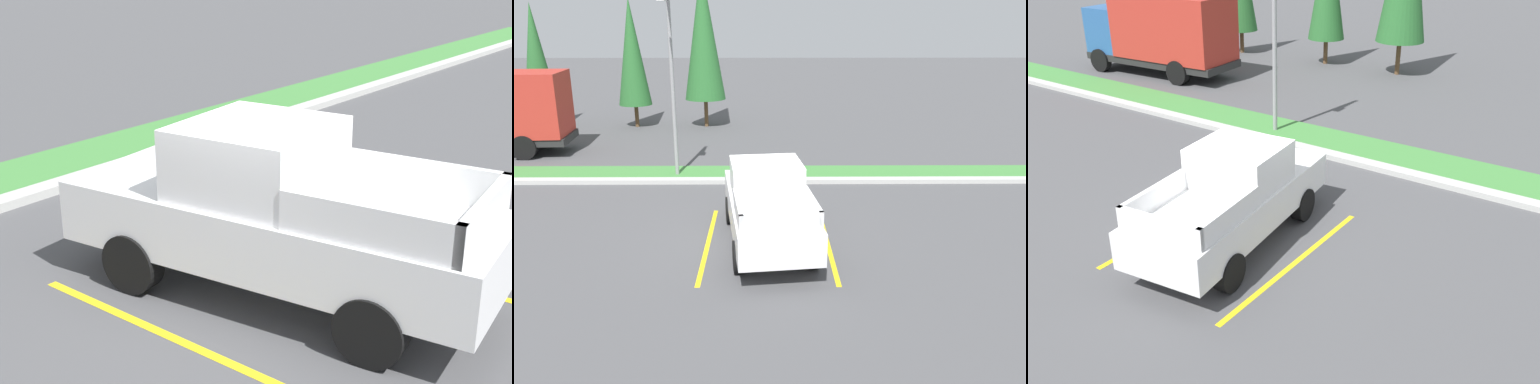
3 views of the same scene
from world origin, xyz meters
TOP-DOWN VIEW (x-y plane):
  - ground_plane at (0.00, 0.00)m, footprint 120.00×120.00m
  - parking_line_near at (-1.40, -0.23)m, footprint 0.12×4.80m
  - parking_line_far at (1.70, -0.23)m, footprint 0.12×4.80m
  - curb_strip at (0.00, 5.00)m, footprint 56.00×0.40m
  - grass_median at (0.00, 6.10)m, footprint 56.00×1.80m
  - pickup_truck_main at (0.14, -0.17)m, footprint 2.51×5.42m
  - street_light at (-3.13, 5.73)m, footprint 0.24×1.49m
  - cypress_tree_leftmost at (-11.33, 14.57)m, footprint 1.61×1.61m
  - cypress_tree_left_inner at (-6.61, 14.88)m, footprint 1.67×1.67m
  - cypress_tree_center at (-2.99, 14.94)m, footprint 2.07×2.07m

SIDE VIEW (x-z plane):
  - ground_plane at x=0.00m, z-range 0.00..0.00m
  - parking_line_near at x=-1.40m, z-range 0.00..0.01m
  - parking_line_far at x=1.70m, z-range 0.00..0.01m
  - grass_median at x=0.00m, z-range 0.00..0.06m
  - curb_strip at x=0.00m, z-range 0.00..0.15m
  - pickup_truck_main at x=0.14m, z-range -0.01..2.09m
  - cypress_tree_leftmost at x=-11.33m, z-range 0.55..6.72m
  - street_light at x=-3.13m, z-range 0.54..6.78m
  - cypress_tree_left_inner at x=-6.61m, z-range 0.57..7.00m
  - cypress_tree_center at x=-2.99m, z-range 0.71..8.69m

